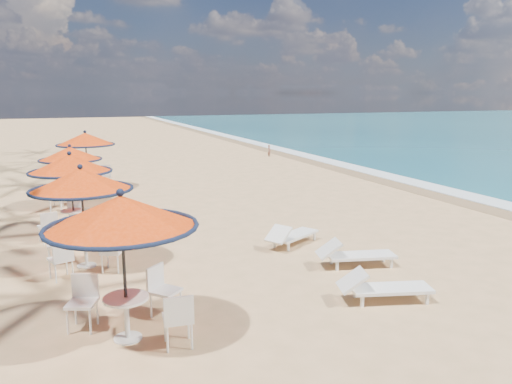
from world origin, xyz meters
The scene contains 12 objects.
ground centered at (0.00, 0.00, 0.00)m, with size 160.00×160.00×0.00m, color tan.
foam_strip centered at (9.30, 10.00, 0.00)m, with size 1.20×140.00×0.04m, color white.
wetsand_band centered at (8.40, 10.00, 0.00)m, with size 1.40×140.00×0.02m, color olive.
station_0 centered at (-4.76, -0.38, 1.87)m, with size 2.45×2.45×2.55m.
station_1 centered at (-5.27, 3.54, 1.78)m, with size 2.34×2.34×2.44m.
station_2 centered at (-5.40, 6.58, 1.77)m, with size 2.32×2.32×2.42m.
station_3 centered at (-5.36, 10.35, 1.73)m, with size 2.17×2.17×2.26m.
station_4 centered at (-4.55, 13.81, 1.83)m, with size 2.40×2.41×2.50m.
lounger_near centered at (0.03, -0.69, 0.31)m, with size 1.92×1.05×0.66m.
lounger_mid centered at (0.62, 1.24, 0.31)m, with size 1.94×1.00×0.66m.
lounger_far centered at (-0.03, 3.26, 0.30)m, with size 1.82×1.35×0.64m.
person centered at (6.90, 21.01, 0.41)m, with size 0.30×0.20×0.82m, color #915E49.
Camera 1 is at (-5.65, -8.34, 4.02)m, focal length 35.00 mm.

